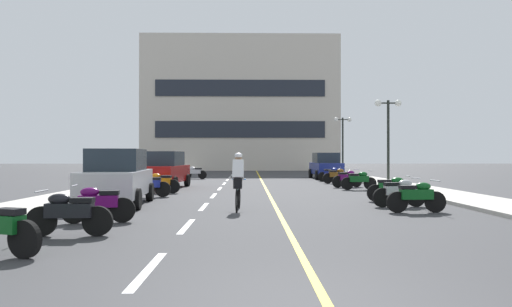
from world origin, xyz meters
name	(u,v)px	position (x,y,z in m)	size (l,w,h in m)	color
ground_plane	(259,185)	(0.00, 21.00, 0.00)	(140.00, 140.00, 0.00)	#38383A
curb_left	(142,181)	(-7.20, 24.00, 0.06)	(2.40, 72.00, 0.12)	#B7B2A8
curb_right	(374,181)	(7.20, 24.00, 0.06)	(2.40, 72.00, 0.12)	#B7B2A8
lane_dash_0	(148,270)	(-2.00, 2.00, 0.00)	(0.14, 2.20, 0.01)	silver
lane_dash_1	(187,226)	(-2.00, 6.00, 0.00)	(0.14, 2.20, 0.01)	silver
lane_dash_2	(204,207)	(-2.00, 10.00, 0.00)	(0.14, 2.20, 0.01)	silver
lane_dash_3	(214,196)	(-2.00, 14.00, 0.00)	(0.14, 2.20, 0.01)	silver
lane_dash_4	(220,189)	(-2.00, 18.00, 0.00)	(0.14, 2.20, 0.01)	silver
lane_dash_5	(224,184)	(-2.00, 22.00, 0.00)	(0.14, 2.20, 0.01)	silver
lane_dash_6	(227,180)	(-2.00, 26.00, 0.00)	(0.14, 2.20, 0.01)	silver
lane_dash_7	(230,177)	(-2.00, 30.00, 0.00)	(0.14, 2.20, 0.01)	silver
lane_dash_8	(232,175)	(-2.00, 34.00, 0.00)	(0.14, 2.20, 0.01)	silver
lane_dash_9	(233,173)	(-2.00, 38.00, 0.00)	(0.14, 2.20, 0.01)	silver
lane_dash_10	(235,172)	(-2.00, 42.00, 0.00)	(0.14, 2.20, 0.01)	silver
lane_dash_11	(236,170)	(-2.00, 46.00, 0.00)	(0.14, 2.20, 0.01)	silver
centre_line_yellow	(262,182)	(0.25, 24.00, 0.00)	(0.12, 66.00, 0.01)	gold
office_building	(241,106)	(-1.49, 49.46, 7.44)	(21.77, 9.04, 14.87)	beige
street_lamp_mid	(388,121)	(7.00, 20.36, 3.49)	(1.46, 0.36, 4.53)	black
street_lamp_far	(343,132)	(7.09, 32.85, 3.56)	(1.46, 0.36, 4.63)	black
parked_car_near	(117,177)	(-4.85, 10.48, 0.92)	(2.18, 4.32, 1.82)	black
parked_car_mid	(164,170)	(-4.77, 18.36, 0.92)	(2.18, 4.32, 1.82)	black
parked_car_far	(326,166)	(4.82, 27.64, 0.92)	(1.99, 4.23, 1.82)	black
motorcycle_1	(69,213)	(-4.16, 4.71, 0.47)	(1.70, 0.60, 0.92)	black
motorcycle_2	(98,203)	(-4.17, 6.51, 0.47)	(1.69, 0.60, 0.92)	black
motorcycle_3	(417,196)	(4.13, 8.38, 0.47)	(1.70, 0.60, 0.92)	black
motorcycle_4	(399,192)	(4.12, 9.81, 0.47)	(1.70, 0.60, 0.92)	black
motorcycle_5	(392,188)	(4.40, 11.46, 0.47)	(1.70, 0.60, 0.92)	black
motorcycle_6	(148,185)	(-4.47, 13.38, 0.47)	(1.70, 0.60, 0.92)	black
motorcycle_7	(160,182)	(-4.37, 15.20, 0.47)	(1.70, 0.60, 0.92)	black
motorcycle_8	(359,180)	(4.59, 17.00, 0.47)	(1.70, 0.60, 0.92)	black
motorcycle_9	(347,178)	(4.42, 18.76, 0.47)	(1.64, 0.80, 0.92)	black
motorcycle_10	(337,175)	(4.54, 22.08, 0.47)	(1.70, 0.60, 0.92)	black
motorcycle_11	(332,174)	(4.59, 24.07, 0.47)	(1.69, 0.60, 0.92)	black
motorcycle_12	(195,172)	(-4.32, 27.31, 0.47)	(1.68, 0.66, 0.92)	black
cyclist_rider	(238,180)	(-0.90, 9.04, 0.89)	(0.42, 1.77, 1.71)	black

